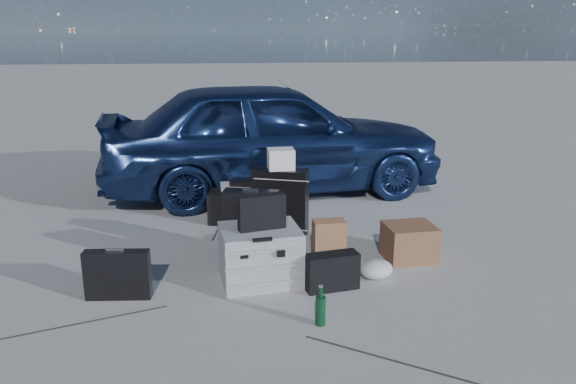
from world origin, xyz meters
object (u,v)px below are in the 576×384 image
object	(u,v)px
pelican_case	(260,255)
suitcase_right	(280,202)
car	(272,136)
cardboard_box	(409,242)
suitcase_left	(251,225)
green_bottle	(321,306)
duffel_bag	(241,207)
briefcase	(118,275)

from	to	relation	value
pelican_case	suitcase_right	distance (m)	1.07
car	cardboard_box	bearing A→B (deg)	-163.51
suitcase_right	suitcase_left	bearing A→B (deg)	-98.96
suitcase_left	green_bottle	world-z (taller)	suitcase_left
pelican_case	duffel_bag	bearing A→B (deg)	87.50
car	green_bottle	world-z (taller)	car
car	suitcase_left	world-z (taller)	car
duffel_bag	green_bottle	xyz separation A→B (m)	(0.43, -2.10, -0.02)
pelican_case	duffel_bag	distance (m)	1.39
suitcase_left	green_bottle	distance (m)	1.25
suitcase_left	cardboard_box	xyz separation A→B (m)	(1.31, -0.19, -0.14)
pelican_case	green_bottle	bearing A→B (deg)	-71.17
pelican_case	suitcase_left	distance (m)	0.47
briefcase	duffel_bag	xyz separation A→B (m)	(0.93, 1.55, -0.02)
briefcase	suitcase_left	world-z (taller)	suitcase_left
suitcase_left	cardboard_box	world-z (taller)	suitcase_left
cardboard_box	green_bottle	world-z (taller)	cardboard_box
car	suitcase_left	bearing A→B (deg)	163.19
cardboard_box	pelican_case	bearing A→B (deg)	-167.65
car	briefcase	distance (m)	3.02
duffel_bag	green_bottle	world-z (taller)	duffel_bag
pelican_case	green_bottle	xyz separation A→B (m)	(0.34, -0.72, -0.08)
car	cardboard_box	distance (m)	2.46
duffel_bag	cardboard_box	world-z (taller)	duffel_bag
pelican_case	suitcase_right	size ratio (longest dim) A/B	0.94
pelican_case	duffel_bag	world-z (taller)	pelican_case
suitcase_right	green_bottle	distance (m)	1.76
pelican_case	suitcase_right	xyz separation A→B (m)	(0.26, 1.03, 0.10)
duffel_bag	green_bottle	size ratio (longest dim) A/B	2.34
duffel_bag	suitcase_left	bearing A→B (deg)	-75.59
car	suitcase_left	xyz separation A→B (m)	(-0.36, -2.03, -0.37)
pelican_case	cardboard_box	bearing A→B (deg)	5.94
suitcase_right	cardboard_box	distance (m)	1.27
suitcase_right	duffel_bag	xyz separation A→B (m)	(-0.35, 0.35, -0.15)
pelican_case	briefcase	bearing A→B (deg)	-177.02
briefcase	suitcase_left	size ratio (longest dim) A/B	0.79
suitcase_right	cardboard_box	world-z (taller)	suitcase_right
car	suitcase_right	size ratio (longest dim) A/B	6.30
duffel_bag	briefcase	bearing A→B (deg)	-109.78
pelican_case	green_bottle	distance (m)	0.80
cardboard_box	green_bottle	distance (m)	1.36
car	duffel_bag	world-z (taller)	car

